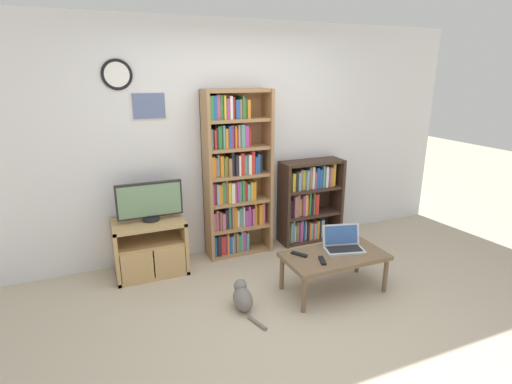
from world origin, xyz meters
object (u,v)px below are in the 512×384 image
object	(u,v)px
television	(150,201)
bookshelf_tall	(234,177)
laptop	(343,243)
remote_near_laptop	(299,254)
coffee_table	(334,258)
tv_stand	(150,247)
remote_far_from_laptop	(322,260)
cat	(242,297)
bookshelf_short	(307,201)

from	to	relation	value
television	bookshelf_tall	bearing A→B (deg)	6.30
laptop	remote_near_laptop	size ratio (longest dim) A/B	2.71
television	coffee_table	distance (m)	1.94
television	tv_stand	bearing A→B (deg)	-145.04
tv_stand	television	xyz separation A→B (m)	(0.04, 0.02, 0.49)
coffee_table	remote_far_from_laptop	size ratio (longest dim) A/B	5.93
remote_near_laptop	cat	distance (m)	0.67
television	remote_near_laptop	xyz separation A→B (m)	(1.22, -0.98, -0.39)
remote_far_from_laptop	cat	distance (m)	0.80
tv_stand	bookshelf_short	world-z (taller)	bookshelf_short
bookshelf_tall	tv_stand	bearing A→B (deg)	-172.52
bookshelf_short	tv_stand	bearing A→B (deg)	-176.30
television	bookshelf_short	bearing A→B (deg)	3.03
television	cat	bearing A→B (deg)	-59.23
bookshelf_tall	coffee_table	size ratio (longest dim) A/B	1.92
bookshelf_tall	cat	distance (m)	1.44
tv_stand	remote_far_from_laptop	xyz separation A→B (m)	(1.39, -1.15, 0.10)
television	remote_near_laptop	bearing A→B (deg)	-38.72
coffee_table	remote_near_laptop	world-z (taller)	remote_near_laptop
bookshelf_tall	bookshelf_short	xyz separation A→B (m)	(0.95, -0.00, -0.40)
remote_near_laptop	cat	xyz separation A→B (m)	(-0.60, -0.06, -0.28)
laptop	cat	world-z (taller)	laptop
television	bookshelf_tall	world-z (taller)	bookshelf_tall
coffee_table	bookshelf_tall	bearing A→B (deg)	115.94
bookshelf_short	laptop	size ratio (longest dim) A/B	2.41
television	remote_far_from_laptop	xyz separation A→B (m)	(1.35, -1.17, -0.39)
television	remote_far_from_laptop	distance (m)	1.83
coffee_table	television	bearing A→B (deg)	144.83
tv_stand	coffee_table	world-z (taller)	tv_stand
bookshelf_short	remote_near_laptop	distance (m)	1.29
remote_far_from_laptop	remote_near_laptop	bearing A→B (deg)	-35.98
bookshelf_tall	laptop	bearing A→B (deg)	-57.46
television	bookshelf_tall	xyz separation A→B (m)	(0.96, 0.11, 0.14)
bookshelf_short	remote_near_laptop	xyz separation A→B (m)	(-0.70, -1.08, -0.12)
bookshelf_tall	remote_far_from_laptop	size ratio (longest dim) A/B	11.39
bookshelf_short	laptop	distance (m)	1.15
bookshelf_short	remote_far_from_laptop	bearing A→B (deg)	-113.88
tv_stand	bookshelf_tall	world-z (taller)	bookshelf_tall
tv_stand	coffee_table	xyz separation A→B (m)	(1.58, -1.06, 0.05)
laptop	television	bearing A→B (deg)	162.96
tv_stand	bookshelf_short	distance (m)	1.97
bookshelf_short	laptop	xyz separation A→B (m)	(-0.24, -1.12, -0.07)
laptop	remote_far_from_laptop	size ratio (longest dim) A/B	2.58
tv_stand	cat	size ratio (longest dim) A/B	1.37
bookshelf_tall	remote_far_from_laptop	bearing A→B (deg)	-73.10
laptop	remote_near_laptop	bearing A→B (deg)	-171.07
coffee_table	laptop	size ratio (longest dim) A/B	2.30
bookshelf_tall	bookshelf_short	bearing A→B (deg)	-0.28
remote_far_from_laptop	cat	world-z (taller)	remote_far_from_laptop
television	remote_near_laptop	size ratio (longest dim) A/B	4.22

